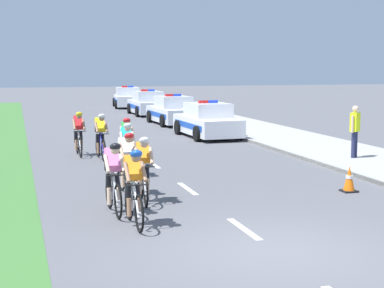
% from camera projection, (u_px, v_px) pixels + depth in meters
% --- Properties ---
extents(ground_plane, '(160.00, 160.00, 0.00)m').
position_uv_depth(ground_plane, '(274.00, 250.00, 10.36)').
color(ground_plane, '#56565B').
extents(sidewalk_slab, '(3.70, 60.00, 0.12)m').
position_uv_depth(sidewalk_slab, '(289.00, 139.00, 25.54)').
color(sidewalk_slab, '#A3A099').
rests_on(sidewalk_slab, ground).
extents(kerb_edge, '(0.16, 60.00, 0.13)m').
position_uv_depth(kerb_edge, '(249.00, 140.00, 25.06)').
color(kerb_edge, '#9E9E99').
rests_on(kerb_edge, ground).
extents(lane_markings_centre, '(0.14, 17.60, 0.01)m').
position_uv_depth(lane_markings_centre, '(188.00, 189.00, 15.54)').
color(lane_markings_centre, white).
rests_on(lane_markings_centre, ground).
extents(cyclist_lead, '(0.42, 1.72, 1.56)m').
position_uv_depth(cyclist_lead, '(134.00, 186.00, 11.81)').
color(cyclist_lead, black).
rests_on(cyclist_lead, ground).
extents(cyclist_second, '(0.42, 1.72, 1.56)m').
position_uv_depth(cyclist_second, '(113.00, 177.00, 12.82)').
color(cyclist_second, black).
rests_on(cyclist_second, ground).
extents(cyclist_third, '(0.45, 1.72, 1.56)m').
position_uv_depth(cyclist_third, '(143.00, 168.00, 13.86)').
color(cyclist_third, black).
rests_on(cyclist_third, ground).
extents(cyclist_fourth, '(0.44, 1.72, 1.56)m').
position_uv_depth(cyclist_fourth, '(127.00, 162.00, 14.71)').
color(cyclist_fourth, black).
rests_on(cyclist_fourth, ground).
extents(cyclist_fifth, '(0.43, 1.72, 1.56)m').
position_uv_depth(cyclist_fifth, '(127.00, 149.00, 17.14)').
color(cyclist_fifth, black).
rests_on(cyclist_fifth, ground).
extents(cyclist_sixth, '(0.45, 1.72, 1.56)m').
position_uv_depth(cyclist_sixth, '(127.00, 141.00, 18.74)').
color(cyclist_sixth, black).
rests_on(cyclist_sixth, ground).
extents(cyclist_seventh, '(0.43, 1.72, 1.56)m').
position_uv_depth(cyclist_seventh, '(101.00, 136.00, 20.29)').
color(cyclist_seventh, black).
rests_on(cyclist_seventh, ground).
extents(cyclist_eighth, '(0.42, 1.72, 1.56)m').
position_uv_depth(cyclist_eighth, '(79.00, 133.00, 21.11)').
color(cyclist_eighth, black).
rests_on(cyclist_eighth, ground).
extents(police_car_nearest, '(2.12, 4.46, 1.59)m').
position_uv_depth(police_car_nearest, '(207.00, 121.00, 26.59)').
color(police_car_nearest, white).
rests_on(police_car_nearest, ground).
extents(police_car_second, '(2.13, 4.46, 1.59)m').
position_uv_depth(police_car_second, '(173.00, 111.00, 32.41)').
color(police_car_second, silver).
rests_on(police_car_second, ground).
extents(police_car_third, '(2.01, 4.41, 1.59)m').
position_uv_depth(police_car_third, '(148.00, 104.00, 38.52)').
color(police_car_third, silver).
rests_on(police_car_third, ground).
extents(police_car_furthest, '(2.31, 4.55, 1.59)m').
position_uv_depth(police_car_furthest, '(127.00, 98.00, 45.34)').
color(police_car_furthest, silver).
rests_on(police_car_furthest, ground).
extents(traffic_cone_near, '(0.36, 0.36, 0.64)m').
position_uv_depth(traffic_cone_near, '(349.00, 179.00, 15.12)').
color(traffic_cone_near, black).
rests_on(traffic_cone_near, ground).
extents(spectator_closest, '(0.46, 0.40, 1.68)m').
position_uv_depth(spectator_closest, '(355.00, 128.00, 19.86)').
color(spectator_closest, '#23284C').
rests_on(spectator_closest, sidewalk_slab).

